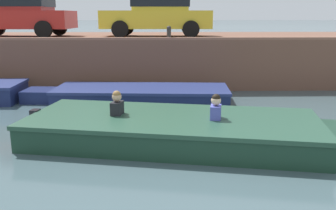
{
  "coord_description": "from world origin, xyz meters",
  "views": [
    {
      "loc": [
        -0.14,
        -1.64,
        2.45
      ],
      "look_at": [
        -0.01,
        3.68,
        1.17
      ],
      "focal_mm": 40.0,
      "sensor_mm": 36.0,
      "label": 1
    }
  ],
  "objects_px": {
    "boat_moored_central_navy": "(134,95)",
    "mooring_bollard_mid": "(169,32)",
    "motorboat_passing": "(186,130)",
    "car_leftmost_red": "(19,13)",
    "car_left_inner_yellow": "(158,13)"
  },
  "relations": [
    {
      "from": "motorboat_passing",
      "to": "boat_moored_central_navy",
      "type": "bearing_deg",
      "value": 109.13
    },
    {
      "from": "boat_moored_central_navy",
      "to": "car_left_inner_yellow",
      "type": "xyz_separation_m",
      "value": [
        0.71,
        3.68,
        2.31
      ]
    },
    {
      "from": "boat_moored_central_navy",
      "to": "mooring_bollard_mid",
      "type": "bearing_deg",
      "value": 59.23
    },
    {
      "from": "motorboat_passing",
      "to": "car_leftmost_red",
      "type": "xyz_separation_m",
      "value": [
        -5.67,
        7.31,
        2.26
      ]
    },
    {
      "from": "motorboat_passing",
      "to": "car_left_inner_yellow",
      "type": "distance_m",
      "value": 7.67
    },
    {
      "from": "car_leftmost_red",
      "to": "car_left_inner_yellow",
      "type": "xyz_separation_m",
      "value": [
        5.13,
        -0.0,
        -0.0
      ]
    },
    {
      "from": "mooring_bollard_mid",
      "to": "motorboat_passing",
      "type": "bearing_deg",
      "value": -87.93
    },
    {
      "from": "motorboat_passing",
      "to": "car_leftmost_red",
      "type": "distance_m",
      "value": 9.53
    },
    {
      "from": "car_left_inner_yellow",
      "to": "car_leftmost_red",
      "type": "bearing_deg",
      "value": 180.0
    },
    {
      "from": "car_leftmost_red",
      "to": "car_left_inner_yellow",
      "type": "bearing_deg",
      "value": -0.0
    },
    {
      "from": "car_left_inner_yellow",
      "to": "boat_moored_central_navy",
      "type": "bearing_deg",
      "value": -100.9
    },
    {
      "from": "car_left_inner_yellow",
      "to": "mooring_bollard_mid",
      "type": "height_order",
      "value": "car_left_inner_yellow"
    },
    {
      "from": "car_leftmost_red",
      "to": "mooring_bollard_mid",
      "type": "height_order",
      "value": "car_leftmost_red"
    },
    {
      "from": "boat_moored_central_navy",
      "to": "mooring_bollard_mid",
      "type": "height_order",
      "value": "mooring_bollard_mid"
    },
    {
      "from": "car_leftmost_red",
      "to": "mooring_bollard_mid",
      "type": "bearing_deg",
      "value": -19.11
    }
  ]
}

